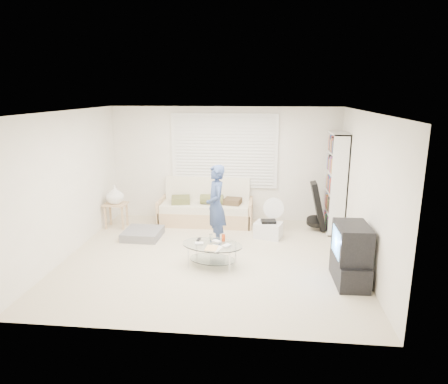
# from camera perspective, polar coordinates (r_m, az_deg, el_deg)

# --- Properties ---
(ground) EXTENTS (5.00, 5.00, 0.00)m
(ground) POSITION_cam_1_polar(r_m,az_deg,el_deg) (7.04, -1.83, -9.37)
(ground) COLOR beige
(ground) RESTS_ON ground
(room_shell) EXTENTS (5.02, 4.52, 2.51)m
(room_shell) POSITION_cam_1_polar(r_m,az_deg,el_deg) (7.03, -1.41, 4.49)
(room_shell) COLOR silver
(room_shell) RESTS_ON ground
(window_blinds) EXTENTS (2.32, 0.08, 1.62)m
(window_blinds) POSITION_cam_1_polar(r_m,az_deg,el_deg) (8.73, 0.04, 5.88)
(window_blinds) COLOR silver
(window_blinds) RESTS_ON ground
(futon_sofa) EXTENTS (2.01, 0.81, 0.98)m
(futon_sofa) POSITION_cam_1_polar(r_m,az_deg,el_deg) (8.72, -2.59, -2.41)
(futon_sofa) COLOR tan
(futon_sofa) RESTS_ON ground
(grey_floor_pillow) EXTENTS (0.72, 0.72, 0.16)m
(grey_floor_pillow) POSITION_cam_1_polar(r_m,az_deg,el_deg) (8.09, -11.53, -5.86)
(grey_floor_pillow) COLOR slate
(grey_floor_pillow) RESTS_ON ground
(side_table) EXTENTS (0.46, 0.37, 0.91)m
(side_table) POSITION_cam_1_polar(r_m,az_deg,el_deg) (8.66, -15.30, -0.60)
(side_table) COLOR tan
(side_table) RESTS_ON ground
(bookshelf) EXTENTS (0.32, 0.85, 2.03)m
(bookshelf) POSITION_cam_1_polar(r_m,az_deg,el_deg) (8.40, 15.62, 1.29)
(bookshelf) COLOR white
(bookshelf) RESTS_ON ground
(guitar_case) EXTENTS (0.39, 0.38, 1.00)m
(guitar_case) POSITION_cam_1_polar(r_m,az_deg,el_deg) (8.44, 13.20, -2.46)
(guitar_case) COLOR black
(guitar_case) RESTS_ON ground
(floor_fan) EXTENTS (0.42, 0.29, 0.71)m
(floor_fan) POSITION_cam_1_polar(r_m,az_deg,el_deg) (8.27, 7.08, -2.78)
(floor_fan) COLOR white
(floor_fan) RESTS_ON ground
(storage_bin) EXTENTS (0.60, 0.49, 0.36)m
(storage_bin) POSITION_cam_1_polar(r_m,az_deg,el_deg) (7.95, 6.34, -5.36)
(storage_bin) COLOR white
(storage_bin) RESTS_ON ground
(tv_unit) EXTENTS (0.49, 0.85, 0.91)m
(tv_unit) POSITION_cam_1_polar(r_m,az_deg,el_deg) (6.32, 17.64, -8.54)
(tv_unit) COLOR black
(tv_unit) RESTS_ON ground
(coffee_table) EXTENTS (1.11, 0.81, 0.50)m
(coffee_table) POSITION_cam_1_polar(r_m,az_deg,el_deg) (6.63, -1.65, -8.05)
(coffee_table) COLOR silver
(coffee_table) RESTS_ON ground
(standing_person) EXTENTS (0.52, 0.64, 1.53)m
(standing_person) POSITION_cam_1_polar(r_m,az_deg,el_deg) (7.33, -1.17, -2.03)
(standing_person) COLOR navy
(standing_person) RESTS_ON ground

